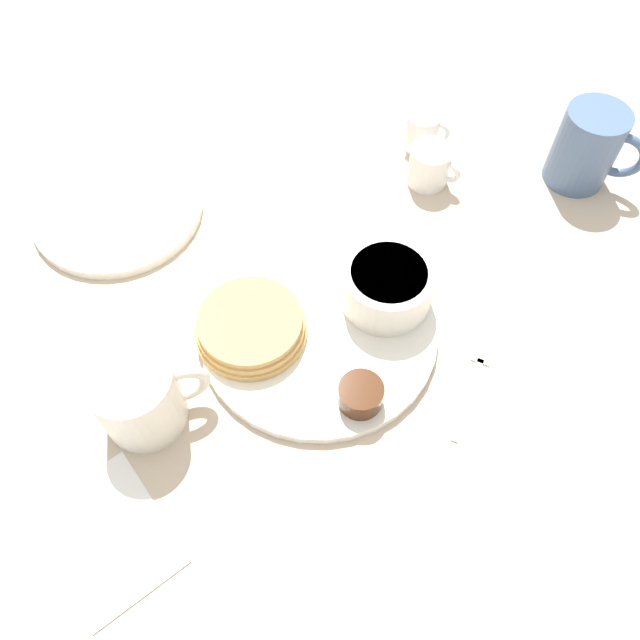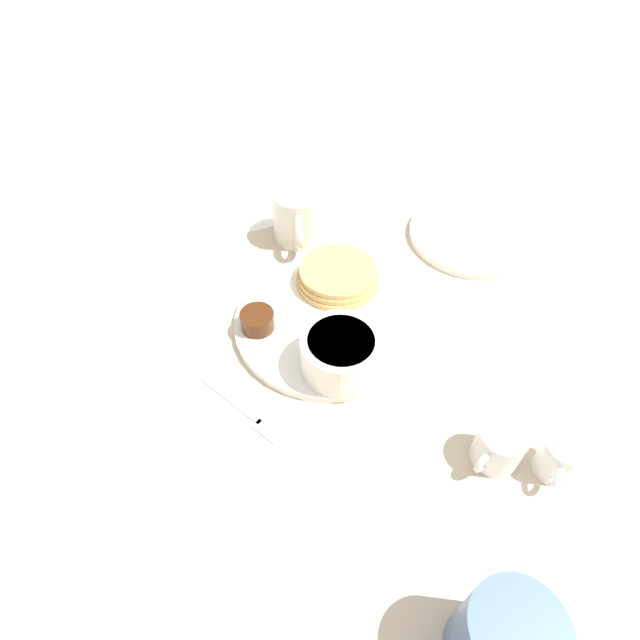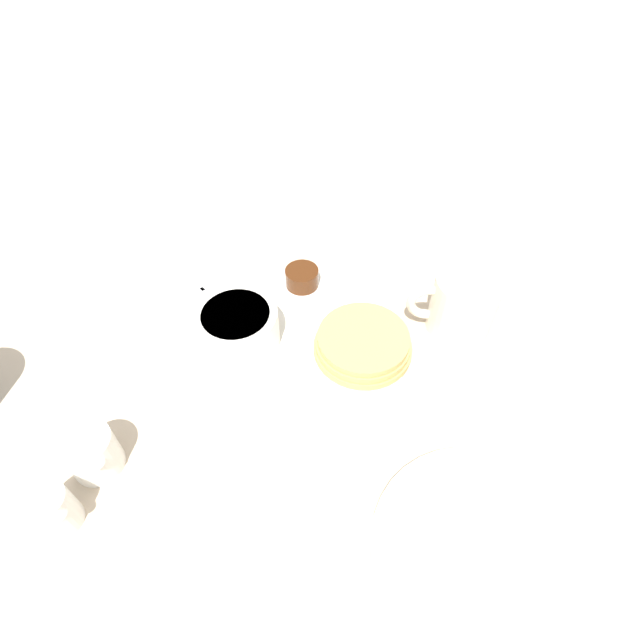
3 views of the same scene
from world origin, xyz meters
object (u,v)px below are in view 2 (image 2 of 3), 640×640
at_px(coffee_mug, 299,216).
at_px(creamer_pitcher_far, 558,458).
at_px(bowl, 338,352).
at_px(plate, 329,321).
at_px(creamer_pitcher_near, 499,446).
at_px(fork, 249,414).

distance_m(coffee_mug, creamer_pitcher_far, 0.50).
height_order(bowl, creamer_pitcher_far, bowl).
bearing_deg(coffee_mug, creamer_pitcher_far, 116.09).
bearing_deg(bowl, plate, -92.19).
relative_size(coffee_mug, creamer_pitcher_near, 1.68).
bearing_deg(plate, coffee_mug, -85.80).
relative_size(plate, coffee_mug, 2.31).
bearing_deg(creamer_pitcher_far, coffee_mug, -63.91).
xyz_separation_m(bowl, coffee_mug, (0.01, -0.28, 0.00)).
xyz_separation_m(coffee_mug, creamer_pitcher_near, (-0.16, 0.42, -0.02)).
distance_m(coffee_mug, fork, 0.34).
xyz_separation_m(bowl, creamer_pitcher_far, (-0.21, 0.17, -0.01)).
bearing_deg(bowl, coffee_mug, -87.68).
bearing_deg(plate, creamer_pitcher_far, 129.20).
relative_size(plate, bowl, 2.61).
relative_size(coffee_mug, fork, 1.04).
distance_m(creamer_pitcher_near, fork, 0.28).
relative_size(creamer_pitcher_near, creamer_pitcher_far, 1.23).
height_order(coffee_mug, fork, coffee_mug).
bearing_deg(fork, plate, -132.81).
bearing_deg(plate, fork, 47.19).
distance_m(plate, fork, 0.17).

